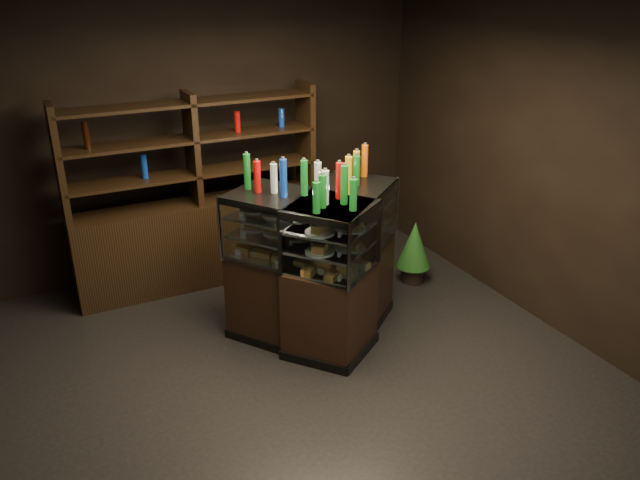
# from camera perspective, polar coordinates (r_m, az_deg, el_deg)

# --- Properties ---
(ground) EXTENTS (5.00, 5.00, 0.00)m
(ground) POSITION_cam_1_polar(r_m,az_deg,el_deg) (5.18, -2.39, -12.70)
(ground) COLOR black
(ground) RESTS_ON ground
(room_shell) EXTENTS (5.02, 5.02, 3.01)m
(room_shell) POSITION_cam_1_polar(r_m,az_deg,el_deg) (4.33, -2.83, 8.53)
(room_shell) COLOR black
(room_shell) RESTS_ON ground
(display_case) EXTENTS (1.66, 1.37, 1.36)m
(display_case) POSITION_cam_1_polar(r_m,az_deg,el_deg) (5.51, 0.10, -4.69)
(display_case) COLOR black
(display_case) RESTS_ON ground
(food_display) EXTENTS (1.28, 1.03, 0.42)m
(food_display) POSITION_cam_1_polar(r_m,az_deg,el_deg) (5.26, 0.12, 0.87)
(food_display) COLOR gold
(food_display) RESTS_ON display_case
(bottles_top) EXTENTS (1.11, 0.89, 0.30)m
(bottles_top) POSITION_cam_1_polar(r_m,az_deg,el_deg) (5.11, 0.10, 5.59)
(bottles_top) COLOR #D8590A
(bottles_top) RESTS_ON display_case
(potted_conifer) EXTENTS (0.36, 0.36, 0.76)m
(potted_conifer) POSITION_cam_1_polar(r_m,az_deg,el_deg) (6.57, 8.63, -0.33)
(potted_conifer) COLOR black
(potted_conifer) RESTS_ON ground
(back_shelving) EXTENTS (2.53, 0.46, 2.00)m
(back_shelving) POSITION_cam_1_polar(r_m,az_deg,el_deg) (6.56, -11.01, 1.03)
(back_shelving) COLOR black
(back_shelving) RESTS_ON ground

